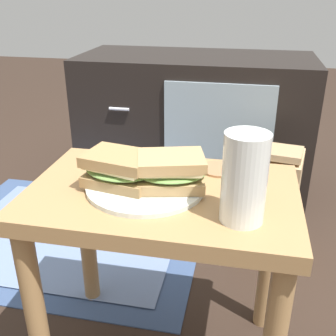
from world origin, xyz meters
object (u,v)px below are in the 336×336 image
object	(u,v)px
plate	(146,186)
paper_bag	(266,203)
beer_glass	(244,180)
sandwich_front	(119,169)
tv_cabinet	(195,124)
coaster	(219,169)
sandwich_back	(171,170)

from	to	relation	value
plate	paper_bag	distance (m)	0.62
beer_glass	paper_bag	world-z (taller)	beer_glass
plate	sandwich_front	distance (m)	0.07
tv_cabinet	beer_glass	size ratio (longest dim) A/B	5.82
tv_cabinet	sandwich_front	distance (m)	0.98
plate	coaster	world-z (taller)	plate
tv_cabinet	paper_bag	size ratio (longest dim) A/B	2.44
tv_cabinet	sandwich_back	xyz separation A→B (m)	(0.08, -0.94, 0.21)
sandwich_front	paper_bag	distance (m)	0.67
sandwich_back	beer_glass	distance (m)	0.17
sandwich_front	sandwich_back	distance (m)	0.11
beer_glass	paper_bag	bearing A→B (deg)	81.80
plate	paper_bag	world-z (taller)	plate
tv_cabinet	coaster	world-z (taller)	tv_cabinet
tv_cabinet	plate	bearing A→B (deg)	-88.36
sandwich_back	paper_bag	distance (m)	0.61
sandwich_back	coaster	size ratio (longest dim) A/B	1.87
sandwich_front	coaster	xyz separation A→B (m)	(0.20, 0.13, -0.04)
beer_glass	plate	bearing A→B (deg)	157.49
plate	sandwich_front	size ratio (longest dim) A/B	1.53
tv_cabinet	coaster	bearing A→B (deg)	-78.47
plate	paper_bag	xyz separation A→B (m)	(0.28, 0.48, -0.27)
sandwich_front	coaster	distance (m)	0.24
tv_cabinet	sandwich_back	world-z (taller)	tv_cabinet
tv_cabinet	paper_bag	xyz separation A→B (m)	(0.31, -0.47, -0.10)
tv_cabinet	coaster	xyz separation A→B (m)	(0.17, -0.83, 0.17)
sandwich_back	beer_glass	size ratio (longest dim) A/B	0.98
plate	sandwich_back	size ratio (longest dim) A/B	1.53
plate	sandwich_back	bearing A→B (deg)	6.95
sandwich_back	paper_bag	xyz separation A→B (m)	(0.23, 0.47, -0.31)
beer_glass	paper_bag	size ratio (longest dim) A/B	0.42
beer_glass	paper_bag	distance (m)	0.66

